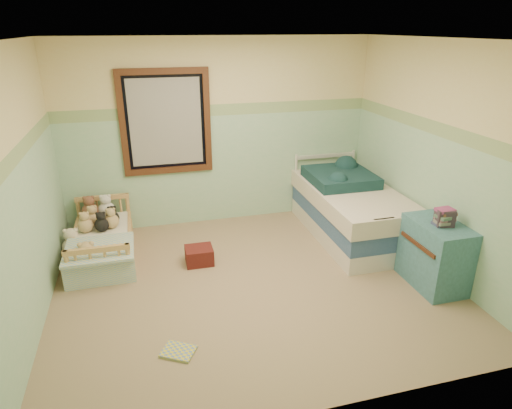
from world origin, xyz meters
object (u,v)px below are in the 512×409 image
object	(u,v)px
toddler_bed_frame	(104,250)
twin_bed_frame	(350,228)
plush_floor_tan	(88,263)
dresser	(435,254)
plush_floor_cream	(73,248)
red_pillow	(199,255)
floor_book	(178,352)

from	to	relation	value
toddler_bed_frame	twin_bed_frame	world-z (taller)	twin_bed_frame
plush_floor_tan	toddler_bed_frame	bearing A→B (deg)	69.68
twin_bed_frame	dresser	distance (m)	1.38
plush_floor_cream	dresser	xyz separation A→B (m)	(3.81, -1.63, 0.23)
plush_floor_cream	plush_floor_tan	bearing A→B (deg)	-64.66
plush_floor_cream	twin_bed_frame	xyz separation A→B (m)	(3.50, -0.31, -0.02)
dresser	red_pillow	distance (m)	2.62
dresser	plush_floor_tan	bearing A→B (deg)	161.72
dresser	red_pillow	world-z (taller)	dresser
dresser	floor_book	world-z (taller)	dresser
plush_floor_tan	plush_floor_cream	bearing A→B (deg)	115.34
dresser	red_pillow	xyz separation A→B (m)	(-2.37, 1.10, -0.26)
twin_bed_frame	plush_floor_cream	bearing A→B (deg)	174.93
red_pillow	twin_bed_frame	bearing A→B (deg)	6.14
toddler_bed_frame	twin_bed_frame	xyz separation A→B (m)	(3.15, -0.25, 0.02)
twin_bed_frame	toddler_bed_frame	bearing A→B (deg)	175.53
red_pillow	floor_book	size ratio (longest dim) A/B	1.15
toddler_bed_frame	plush_floor_tan	bearing A→B (deg)	-110.32
twin_bed_frame	red_pillow	size ratio (longest dim) A/B	6.05
twin_bed_frame	floor_book	distance (m)	2.99
plush_floor_cream	dresser	distance (m)	4.16
plush_floor_cream	twin_bed_frame	size ratio (longest dim) A/B	0.14
toddler_bed_frame	dresser	size ratio (longest dim) A/B	1.89
plush_floor_tan	red_pillow	xyz separation A→B (m)	(1.24, -0.09, -0.03)
toddler_bed_frame	dresser	world-z (taller)	dresser
plush_floor_cream	floor_book	size ratio (longest dim) A/B	0.94
toddler_bed_frame	plush_floor_cream	size ratio (longest dim) A/B	5.26
toddler_bed_frame	twin_bed_frame	size ratio (longest dim) A/B	0.71
plush_floor_cream	twin_bed_frame	distance (m)	3.51
plush_floor_tan	floor_book	world-z (taller)	plush_floor_tan
twin_bed_frame	red_pillow	distance (m)	2.06
plush_floor_tan	floor_book	xyz separation A→B (m)	(0.84, -1.59, -0.12)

